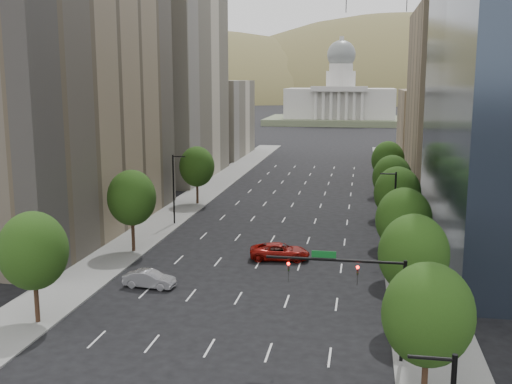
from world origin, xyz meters
The scene contains 22 objects.
sidewalk_left centered at (-15.50, 60.00, 0.07)m, with size 6.00×200.00×0.15m, color slate.
sidewalk_right centered at (15.50, 60.00, 0.07)m, with size 6.00×200.00×0.15m, color slate.
midrise_cream_left centered at (-25.00, 103.00, 17.50)m, with size 14.00×30.00×35.00m, color beige.
filler_left centered at (-25.00, 136.00, 9.00)m, with size 14.00×26.00×18.00m, color beige.
parking_tan_right centered at (25.00, 100.00, 15.00)m, with size 14.00×30.00×30.00m, color #8C7759.
filler_right centered at (25.00, 133.00, 8.00)m, with size 14.00×26.00×16.00m, color #8C7759.
tree_right_0 centered at (14.00, 25.00, 5.39)m, with size 5.20×5.20×8.39m.
tree_right_1 centered at (14.00, 36.00, 5.75)m, with size 5.20×5.20×8.75m.
tree_right_2 centered at (14.00, 48.00, 5.60)m, with size 5.20×5.20×8.61m.
tree_right_3 centered at (14.00, 60.00, 5.89)m, with size 5.20×5.20×8.89m.
tree_right_4 centered at (14.00, 74.00, 5.46)m, with size 5.20×5.20×8.46m.
tree_right_5 centered at (14.00, 90.00, 5.75)m, with size 5.20×5.20×8.75m.
tree_left_0 centered at (-14.00, 32.00, 5.75)m, with size 5.20×5.20×8.75m.
tree_left_1 centered at (-14.00, 52.00, 5.96)m, with size 5.20×5.20×8.97m.
tree_left_2 centered at (-14.00, 78.00, 5.68)m, with size 5.20×5.20×8.68m.
streetlight_rn centered at (13.44, 55.00, 4.84)m, with size 1.70×0.20×9.00m.
streetlight_ln centered at (-13.44, 65.00, 4.84)m, with size 1.70×0.20×9.00m.
traffic_signal centered at (10.53, 30.00, 5.17)m, with size 9.12×0.40×7.38m.
capitol centered at (0.00, 249.71, 8.58)m, with size 60.00×40.00×35.20m.
foothills centered at (34.67, 599.39, -37.78)m, with size 720.00×413.00×263.00m.
car_silver centered at (-8.38, 41.37, 0.77)m, with size 1.63×4.68×1.54m, color #939398.
car_red_far centered at (1.94, 51.95, 0.86)m, with size 2.84×6.15×1.71m, color maroon.
Camera 1 is at (10.14, -8.84, 18.43)m, focal length 43.14 mm.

